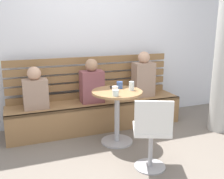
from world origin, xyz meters
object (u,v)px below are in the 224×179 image
(cafe_table, at_px, (117,107))
(white_chair, at_px, (152,132))
(person_adult, at_px, (143,77))
(cup_glass_tall, at_px, (132,86))
(person_child_middle, at_px, (92,83))
(cup_mug_blue, at_px, (120,85))
(booth_bench, at_px, (97,114))
(cup_ceramic_white, at_px, (115,89))
(person_child_left, at_px, (35,90))
(cup_glass_short, at_px, (115,93))
(phone_on_table, at_px, (112,87))

(cafe_table, xyz_separation_m, white_chair, (0.08, -0.81, -0.05))
(white_chair, xyz_separation_m, person_adult, (0.63, 1.41, 0.31))
(cup_glass_tall, bearing_deg, person_child_middle, 121.67)
(person_adult, relative_size, cup_mug_blue, 7.77)
(white_chair, bearing_deg, booth_bench, 97.31)
(cup_ceramic_white, bearing_deg, cup_glass_tall, -3.60)
(cup_ceramic_white, bearing_deg, person_child_left, 148.77)
(person_child_middle, height_order, cup_ceramic_white, person_child_middle)
(booth_bench, distance_m, person_child_left, 1.03)
(cup_glass_tall, distance_m, cup_glass_short, 0.37)
(person_adult, relative_size, cup_glass_tall, 6.15)
(cup_glass_tall, bearing_deg, cup_glass_short, -147.63)
(person_child_left, bearing_deg, cafe_table, -29.70)
(booth_bench, relative_size, white_chair, 3.18)
(cafe_table, distance_m, white_chair, 0.81)
(cafe_table, distance_m, phone_on_table, 0.31)
(cup_mug_blue, bearing_deg, cup_glass_tall, -54.70)
(cafe_table, bearing_deg, cup_mug_blue, 54.76)
(booth_bench, xyz_separation_m, person_child_middle, (-0.08, -0.02, 0.51))
(booth_bench, bearing_deg, white_chair, -82.69)
(person_adult, xyz_separation_m, cup_glass_tall, (-0.51, -0.63, 0.03))
(cafe_table, distance_m, cup_glass_short, 0.36)
(cup_glass_tall, relative_size, cup_mug_blue, 1.26)
(person_child_middle, bearing_deg, cafe_table, -72.96)
(booth_bench, xyz_separation_m, phone_on_table, (0.11, -0.39, 0.52))
(cup_glass_short, height_order, phone_on_table, cup_glass_short)
(white_chair, xyz_separation_m, cup_glass_short, (-0.20, 0.58, 0.32))
(cafe_table, bearing_deg, person_child_left, 150.30)
(person_child_middle, distance_m, cup_glass_short, 0.81)
(booth_bench, height_order, cup_glass_short, cup_glass_short)
(cup_ceramic_white, distance_m, phone_on_table, 0.23)
(cup_ceramic_white, bearing_deg, booth_bench, 95.78)
(person_child_left, height_order, cup_glass_short, person_child_left)
(cup_glass_short, bearing_deg, person_child_left, 138.10)
(phone_on_table, bearing_deg, person_child_middle, -43.57)
(white_chair, xyz_separation_m, phone_on_table, (-0.07, 1.02, 0.28))
(booth_bench, relative_size, cup_glass_short, 33.75)
(booth_bench, height_order, person_child_middle, person_child_middle)
(person_adult, relative_size, person_child_left, 1.23)
(cafe_table, relative_size, cup_glass_short, 9.25)
(cafe_table, height_order, white_chair, white_chair)
(person_child_middle, bearing_deg, cup_ceramic_white, -76.50)
(person_child_middle, distance_m, cup_ceramic_white, 0.61)
(white_chair, height_order, cup_ceramic_white, white_chair)
(cup_glass_tall, bearing_deg, cafe_table, 171.43)
(cup_ceramic_white, xyz_separation_m, cup_glass_short, (-0.08, -0.21, 0.01))
(booth_bench, bearing_deg, person_adult, 0.23)
(person_child_middle, height_order, phone_on_table, person_child_middle)
(person_child_middle, bearing_deg, phone_on_table, -62.63)
(booth_bench, xyz_separation_m, white_chair, (0.18, -1.41, 0.24))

